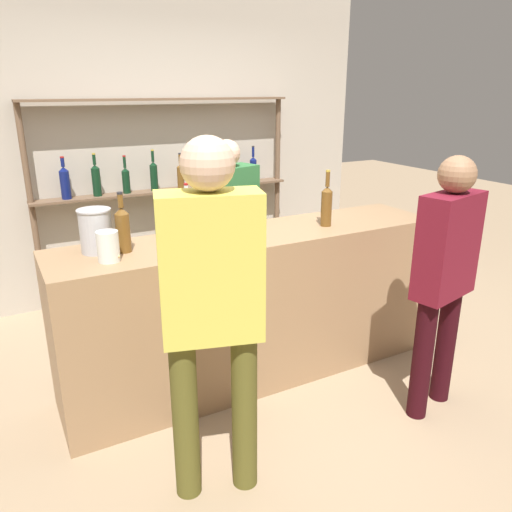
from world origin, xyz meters
TOP-DOWN VIEW (x-y plane):
  - ground_plane at (0.00, 0.00)m, footprint 16.00×16.00m
  - bar_counter at (0.00, 0.00)m, footprint 2.58×0.58m
  - back_wall at (0.00, 1.89)m, footprint 4.18×0.12m
  - back_shelf at (-0.02, 1.71)m, footprint 2.40×0.18m
  - counter_bottle_0 at (-0.83, 0.03)m, footprint 0.08×0.08m
  - counter_bottle_1 at (-0.39, 0.17)m, footprint 0.07×0.07m
  - counter_bottle_2 at (0.50, -0.06)m, footprint 0.07×0.07m
  - wine_glass at (-0.32, -0.09)m, footprint 0.08×0.08m
  - ice_bucket at (-0.97, 0.10)m, footprint 0.19×0.19m
  - cork_jar at (-0.95, -0.10)m, footprint 0.12×0.12m
  - customer_right at (0.77, -0.85)m, footprint 0.45×0.27m
  - server_behind_counter at (0.14, 0.71)m, footprint 0.53×0.35m
  - customer_left at (-0.67, -0.84)m, footprint 0.48×0.31m

SIDE VIEW (x-z plane):
  - ground_plane at x=0.00m, z-range 0.00..0.00m
  - bar_counter at x=0.00m, z-range 0.00..1.02m
  - server_behind_counter at x=0.14m, z-range 0.12..1.65m
  - customer_right at x=0.77m, z-range 0.14..1.69m
  - customer_left at x=-0.67m, z-range 0.16..1.88m
  - cork_jar at x=-0.95m, z-range 1.01..1.18m
  - counter_bottle_1 at x=-0.39m, z-range 0.97..1.30m
  - ice_bucket at x=-0.97m, z-range 1.02..1.26m
  - wine_glass at x=-0.32m, z-range 1.06..1.23m
  - counter_bottle_0 at x=-0.83m, z-range 0.98..1.32m
  - counter_bottle_2 at x=0.50m, z-range 0.97..1.35m
  - back_shelf at x=-0.02m, z-range 0.30..2.11m
  - back_wall at x=0.00m, z-range 0.00..2.80m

